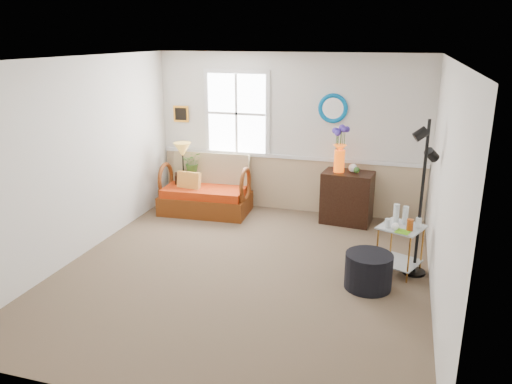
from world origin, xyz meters
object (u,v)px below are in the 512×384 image
(loveseat, at_px, (205,185))
(cabinet, at_px, (347,198))
(lamp_stand, at_px, (186,190))
(floor_lamp, at_px, (421,200))
(side_table, at_px, (400,249))
(ottoman, at_px, (368,271))

(loveseat, relative_size, cabinet, 1.76)
(lamp_stand, relative_size, floor_lamp, 0.31)
(loveseat, xyz_separation_m, side_table, (3.16, -1.39, -0.17))
(cabinet, height_order, floor_lamp, floor_lamp)
(cabinet, distance_m, floor_lamp, 1.96)
(side_table, height_order, ottoman, side_table)
(ottoman, bearing_deg, loveseat, 145.97)
(loveseat, height_order, cabinet, loveseat)
(lamp_stand, xyz_separation_m, side_table, (3.60, -1.57, 0.01))
(lamp_stand, relative_size, side_table, 0.98)
(ottoman, bearing_deg, floor_lamp, 45.74)
(lamp_stand, relative_size, cabinet, 0.73)
(lamp_stand, distance_m, floor_lamp, 4.15)
(side_table, relative_size, floor_lamp, 0.32)
(loveseat, bearing_deg, ottoman, -37.32)
(lamp_stand, bearing_deg, floor_lamp, -22.24)
(side_table, bearing_deg, floor_lamp, 6.31)
(lamp_stand, distance_m, cabinet, 2.76)
(lamp_stand, height_order, floor_lamp, floor_lamp)
(cabinet, xyz_separation_m, floor_lamp, (1.04, -1.57, 0.56))
(cabinet, relative_size, side_table, 1.34)
(loveseat, xyz_separation_m, floor_lamp, (3.35, -1.37, 0.50))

